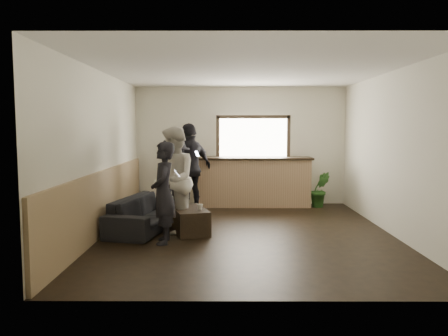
{
  "coord_description": "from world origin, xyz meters",
  "views": [
    {
      "loc": [
        -0.35,
        -7.47,
        1.83
      ],
      "look_at": [
        -0.38,
        0.4,
        1.11
      ],
      "focal_mm": 35.0,
      "sensor_mm": 36.0,
      "label": 1
    }
  ],
  "objects_px": {
    "cup_b": "(200,207)",
    "person_d": "(190,168)",
    "coffee_table": "(189,220)",
    "bar_counter": "(254,179)",
    "potted_plant": "(320,189)",
    "person_a": "(163,193)",
    "cup_a": "(184,204)",
    "person_b": "(173,180)",
    "person_c": "(174,181)",
    "sofa": "(146,213)"
  },
  "relations": [
    {
      "from": "bar_counter",
      "to": "coffee_table",
      "type": "xyz_separation_m",
      "value": [
        -1.29,
        -2.63,
        -0.43
      ]
    },
    {
      "from": "cup_b",
      "to": "coffee_table",
      "type": "bearing_deg",
      "value": 146.45
    },
    {
      "from": "potted_plant",
      "to": "person_a",
      "type": "bearing_deg",
      "value": -134.92
    },
    {
      "from": "potted_plant",
      "to": "person_c",
      "type": "distance_m",
      "value": 3.62
    },
    {
      "from": "cup_b",
      "to": "potted_plant",
      "type": "relative_size",
      "value": 0.13
    },
    {
      "from": "coffee_table",
      "to": "person_d",
      "type": "bearing_deg",
      "value": 93.95
    },
    {
      "from": "coffee_table",
      "to": "person_c",
      "type": "xyz_separation_m",
      "value": [
        -0.35,
        0.75,
        0.61
      ]
    },
    {
      "from": "person_c",
      "to": "person_b",
      "type": "bearing_deg",
      "value": 11.39
    },
    {
      "from": "person_b",
      "to": "bar_counter",
      "type": "bearing_deg",
      "value": 142.23
    },
    {
      "from": "bar_counter",
      "to": "person_d",
      "type": "bearing_deg",
      "value": -152.46
    },
    {
      "from": "cup_a",
      "to": "potted_plant",
      "type": "distance_m",
      "value": 3.73
    },
    {
      "from": "bar_counter",
      "to": "person_b",
      "type": "distance_m",
      "value": 3.06
    },
    {
      "from": "cup_b",
      "to": "person_c",
      "type": "distance_m",
      "value": 1.09
    },
    {
      "from": "bar_counter",
      "to": "person_b",
      "type": "relative_size",
      "value": 1.46
    },
    {
      "from": "person_a",
      "to": "person_d",
      "type": "distance_m",
      "value": 2.62
    },
    {
      "from": "cup_b",
      "to": "person_d",
      "type": "distance_m",
      "value": 2.11
    },
    {
      "from": "cup_a",
      "to": "person_d",
      "type": "xyz_separation_m",
      "value": [
        -0.02,
        1.75,
        0.49
      ]
    },
    {
      "from": "sofa",
      "to": "coffee_table",
      "type": "distance_m",
      "value": 0.84
    },
    {
      "from": "bar_counter",
      "to": "person_d",
      "type": "height_order",
      "value": "bar_counter"
    },
    {
      "from": "cup_a",
      "to": "person_c",
      "type": "height_order",
      "value": "person_c"
    },
    {
      "from": "potted_plant",
      "to": "person_a",
      "type": "height_order",
      "value": "person_a"
    },
    {
      "from": "cup_a",
      "to": "coffee_table",
      "type": "bearing_deg",
      "value": -52.72
    },
    {
      "from": "bar_counter",
      "to": "potted_plant",
      "type": "height_order",
      "value": "bar_counter"
    },
    {
      "from": "coffee_table",
      "to": "person_b",
      "type": "distance_m",
      "value": 0.77
    },
    {
      "from": "cup_a",
      "to": "person_d",
      "type": "relative_size",
      "value": 0.06
    },
    {
      "from": "potted_plant",
      "to": "person_d",
      "type": "height_order",
      "value": "person_d"
    },
    {
      "from": "sofa",
      "to": "coffee_table",
      "type": "xyz_separation_m",
      "value": [
        0.8,
        -0.24,
        -0.08
      ]
    },
    {
      "from": "bar_counter",
      "to": "cup_a",
      "type": "xyz_separation_m",
      "value": [
        -1.4,
        -2.49,
        -0.17
      ]
    },
    {
      "from": "potted_plant",
      "to": "person_b",
      "type": "xyz_separation_m",
      "value": [
        -3.09,
        -2.44,
        0.51
      ]
    },
    {
      "from": "bar_counter",
      "to": "sofa",
      "type": "xyz_separation_m",
      "value": [
        -2.09,
        -2.39,
        -0.35
      ]
    },
    {
      "from": "coffee_table",
      "to": "cup_b",
      "type": "xyz_separation_m",
      "value": [
        0.19,
        -0.13,
        0.26
      ]
    },
    {
      "from": "coffee_table",
      "to": "person_d",
      "type": "relative_size",
      "value": 0.5
    },
    {
      "from": "coffee_table",
      "to": "potted_plant",
      "type": "xyz_separation_m",
      "value": [
        2.81,
        2.46,
        0.2
      ]
    },
    {
      "from": "person_b",
      "to": "person_c",
      "type": "xyz_separation_m",
      "value": [
        -0.07,
        0.72,
        -0.1
      ]
    },
    {
      "from": "coffee_table",
      "to": "cup_a",
      "type": "distance_m",
      "value": 0.31
    },
    {
      "from": "cup_a",
      "to": "cup_b",
      "type": "relative_size",
      "value": 1.1
    },
    {
      "from": "coffee_table",
      "to": "person_d",
      "type": "distance_m",
      "value": 2.04
    },
    {
      "from": "sofa",
      "to": "person_a",
      "type": "height_order",
      "value": "person_a"
    },
    {
      "from": "person_d",
      "to": "sofa",
      "type": "bearing_deg",
      "value": 22.44
    },
    {
      "from": "bar_counter",
      "to": "person_b",
      "type": "height_order",
      "value": "bar_counter"
    },
    {
      "from": "cup_b",
      "to": "cup_a",
      "type": "bearing_deg",
      "value": 138.22
    },
    {
      "from": "cup_b",
      "to": "person_d",
      "type": "height_order",
      "value": "person_d"
    },
    {
      "from": "potted_plant",
      "to": "coffee_table",
      "type": "bearing_deg",
      "value": -138.82
    },
    {
      "from": "bar_counter",
      "to": "person_d",
      "type": "relative_size",
      "value": 1.4
    },
    {
      "from": "person_c",
      "to": "person_a",
      "type": "bearing_deg",
      "value": 5.76
    },
    {
      "from": "person_b",
      "to": "person_c",
      "type": "height_order",
      "value": "person_b"
    },
    {
      "from": "sofa",
      "to": "person_c",
      "type": "relative_size",
      "value": 1.22
    },
    {
      "from": "person_c",
      "to": "cup_a",
      "type": "bearing_deg",
      "value": 27.61
    },
    {
      "from": "bar_counter",
      "to": "potted_plant",
      "type": "relative_size",
      "value": 3.28
    },
    {
      "from": "cup_b",
      "to": "person_b",
      "type": "distance_m",
      "value": 0.67
    }
  ]
}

